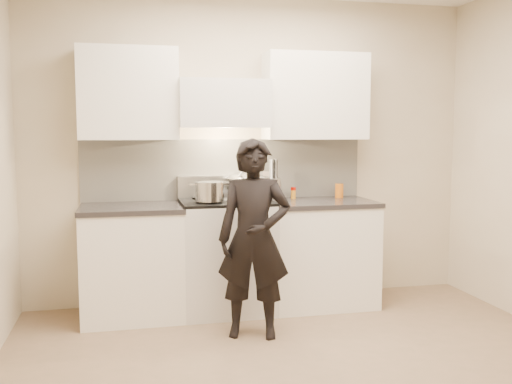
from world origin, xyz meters
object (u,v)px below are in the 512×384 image
stove (226,255)px  person (254,239)px  wok (246,184)px  counter_right (319,252)px  utensil_crock (273,187)px

stove → person: bearing=-82.0°
wok → person: bearing=-97.8°
counter_right → utensil_crock: (-0.38, 0.16, 0.57)m
utensil_crock → person: person is taller
stove → person: 0.71m
utensil_crock → counter_right: bearing=-22.4°
counter_right → wok: (-0.63, 0.13, 0.61)m
wok → utensil_crock: size_ratio=1.41×
stove → utensil_crock: bearing=19.2°
counter_right → wok: bearing=168.6°
person → stove: bearing=114.7°
counter_right → person: (-0.74, -0.66, 0.27)m
counter_right → utensil_crock: bearing=157.6°
wok → person: (-0.11, -0.78, -0.34)m
stove → counter_right: stove is taller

